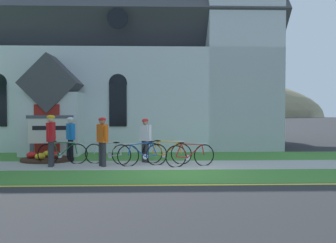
{
  "coord_description": "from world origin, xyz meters",
  "views": [
    {
      "loc": [
        -0.77,
        -12.19,
        1.94
      ],
      "look_at": [
        -0.23,
        2.85,
        1.45
      ],
      "focal_mm": 42.97,
      "sensor_mm": 36.0,
      "label": 1
    }
  ],
  "objects_px": {
    "bicycle_red": "(62,153)",
    "cyclist_in_yellow_jersey": "(102,138)",
    "bicycle_green": "(108,153)",
    "cyclist_in_red_jersey": "(51,136)",
    "roadside_conifer": "(245,63)",
    "bicycle_white": "(166,153)",
    "bicycle_blue": "(190,155)",
    "church_sign": "(50,131)",
    "bicycle_silver": "(143,154)",
    "cyclist_in_orange_jersey": "(71,136)",
    "cyclist_in_green_jersey": "(145,137)"
  },
  "relations": [
    {
      "from": "cyclist_in_red_jersey",
      "to": "roadside_conifer",
      "type": "xyz_separation_m",
      "value": [
        8.63,
        9.6,
        3.52
      ]
    },
    {
      "from": "cyclist_in_orange_jersey",
      "to": "cyclist_in_yellow_jersey",
      "type": "height_order",
      "value": "cyclist_in_yellow_jersey"
    },
    {
      "from": "bicycle_green",
      "to": "cyclist_in_orange_jersey",
      "type": "relative_size",
      "value": 1.03
    },
    {
      "from": "bicycle_red",
      "to": "bicycle_white",
      "type": "bearing_deg",
      "value": -0.87
    },
    {
      "from": "bicycle_silver",
      "to": "cyclist_in_yellow_jersey",
      "type": "xyz_separation_m",
      "value": [
        -1.34,
        -0.13,
        0.57
      ]
    },
    {
      "from": "cyclist_in_red_jersey",
      "to": "roadside_conifer",
      "type": "height_order",
      "value": "roadside_conifer"
    },
    {
      "from": "cyclist_in_red_jersey",
      "to": "roadside_conifer",
      "type": "distance_m",
      "value": 13.38
    },
    {
      "from": "bicycle_red",
      "to": "cyclist_in_yellow_jersey",
      "type": "xyz_separation_m",
      "value": [
        1.48,
        -0.71,
        0.58
      ]
    },
    {
      "from": "bicycle_green",
      "to": "bicycle_silver",
      "type": "distance_m",
      "value": 1.32
    },
    {
      "from": "cyclist_in_orange_jersey",
      "to": "bicycle_green",
      "type": "bearing_deg",
      "value": -26.13
    },
    {
      "from": "cyclist_in_red_jersey",
      "to": "bicycle_blue",
      "type": "bearing_deg",
      "value": -1.45
    },
    {
      "from": "bicycle_green",
      "to": "roadside_conifer",
      "type": "distance_m",
      "value": 12.06
    },
    {
      "from": "church_sign",
      "to": "bicycle_green",
      "type": "bearing_deg",
      "value": -30.44
    },
    {
      "from": "church_sign",
      "to": "cyclist_in_orange_jersey",
      "type": "distance_m",
      "value": 1.14
    },
    {
      "from": "cyclist_in_orange_jersey",
      "to": "roadside_conifer",
      "type": "relative_size",
      "value": 0.22
    },
    {
      "from": "bicycle_red",
      "to": "cyclist_in_green_jersey",
      "type": "distance_m",
      "value": 2.94
    },
    {
      "from": "bicycle_blue",
      "to": "cyclist_in_green_jersey",
      "type": "height_order",
      "value": "cyclist_in_green_jersey"
    },
    {
      "from": "bicycle_blue",
      "to": "cyclist_in_orange_jersey",
      "type": "xyz_separation_m",
      "value": [
        -4.23,
        1.39,
        0.56
      ]
    },
    {
      "from": "bicycle_blue",
      "to": "cyclist_in_red_jersey",
      "type": "xyz_separation_m",
      "value": [
        -4.61,
        0.12,
        0.63
      ]
    },
    {
      "from": "bicycle_white",
      "to": "cyclist_in_red_jersey",
      "type": "bearing_deg",
      "value": -170.96
    },
    {
      "from": "roadside_conifer",
      "to": "bicycle_blue",
      "type": "bearing_deg",
      "value": -112.47
    },
    {
      "from": "bicycle_silver",
      "to": "cyclist_in_green_jersey",
      "type": "relative_size",
      "value": 1.07
    },
    {
      "from": "church_sign",
      "to": "bicycle_silver",
      "type": "relative_size",
      "value": 1.03
    },
    {
      "from": "bicycle_red",
      "to": "bicycle_white",
      "type": "height_order",
      "value": "bicycle_white"
    },
    {
      "from": "cyclist_in_orange_jersey",
      "to": "cyclist_in_yellow_jersey",
      "type": "relative_size",
      "value": 0.99
    },
    {
      "from": "bicycle_green",
      "to": "bicycle_blue",
      "type": "relative_size",
      "value": 0.99
    },
    {
      "from": "church_sign",
      "to": "bicycle_white",
      "type": "xyz_separation_m",
      "value": [
        4.38,
        -1.34,
        -0.7
      ]
    },
    {
      "from": "cyclist_in_yellow_jersey",
      "to": "roadside_conifer",
      "type": "xyz_separation_m",
      "value": [
        6.93,
        9.64,
        3.57
      ]
    },
    {
      "from": "bicycle_blue",
      "to": "cyclist_in_green_jersey",
      "type": "relative_size",
      "value": 1.07
    },
    {
      "from": "cyclist_in_yellow_jersey",
      "to": "cyclist_in_red_jersey",
      "type": "height_order",
      "value": "cyclist_in_red_jersey"
    },
    {
      "from": "bicycle_silver",
      "to": "cyclist_in_yellow_jersey",
      "type": "bearing_deg",
      "value": -174.33
    },
    {
      "from": "cyclist_in_yellow_jersey",
      "to": "bicycle_green",
      "type": "bearing_deg",
      "value": 79.63
    },
    {
      "from": "church_sign",
      "to": "bicycle_white",
      "type": "distance_m",
      "value": 4.63
    },
    {
      "from": "bicycle_green",
      "to": "cyclist_in_green_jersey",
      "type": "height_order",
      "value": "cyclist_in_green_jersey"
    },
    {
      "from": "cyclist_in_yellow_jersey",
      "to": "bicycle_silver",
      "type": "bearing_deg",
      "value": 5.67
    },
    {
      "from": "church_sign",
      "to": "bicycle_green",
      "type": "xyz_separation_m",
      "value": [
        2.34,
        -1.37,
        -0.71
      ]
    },
    {
      "from": "bicycle_green",
      "to": "church_sign",
      "type": "bearing_deg",
      "value": 149.56
    },
    {
      "from": "bicycle_white",
      "to": "cyclist_in_red_jersey",
      "type": "xyz_separation_m",
      "value": [
        -3.85,
        -0.61,
        0.63
      ]
    },
    {
      "from": "cyclist_in_yellow_jersey",
      "to": "roadside_conifer",
      "type": "bearing_deg",
      "value": 54.28
    },
    {
      "from": "bicycle_green",
      "to": "roadside_conifer",
      "type": "xyz_separation_m",
      "value": [
        6.82,
        9.03,
        4.16
      ]
    },
    {
      "from": "cyclist_in_orange_jersey",
      "to": "cyclist_in_red_jersey",
      "type": "height_order",
      "value": "cyclist_in_red_jersey"
    },
    {
      "from": "bicycle_green",
      "to": "cyclist_in_red_jersey",
      "type": "relative_size",
      "value": 0.97
    },
    {
      "from": "cyclist_in_orange_jersey",
      "to": "cyclist_in_green_jersey",
      "type": "height_order",
      "value": "cyclist_in_orange_jersey"
    },
    {
      "from": "bicycle_red",
      "to": "bicycle_green",
      "type": "bearing_deg",
      "value": -3.31
    },
    {
      "from": "bicycle_blue",
      "to": "roadside_conifer",
      "type": "xyz_separation_m",
      "value": [
        4.02,
        9.72,
        4.15
      ]
    },
    {
      "from": "bicycle_green",
      "to": "bicycle_silver",
      "type": "bearing_deg",
      "value": -21.41
    },
    {
      "from": "bicycle_blue",
      "to": "church_sign",
      "type": "bearing_deg",
      "value": 158.11
    },
    {
      "from": "cyclist_in_orange_jersey",
      "to": "bicycle_silver",
      "type": "bearing_deg",
      "value": -24.0
    },
    {
      "from": "cyclist_in_orange_jersey",
      "to": "roadside_conifer",
      "type": "bearing_deg",
      "value": 45.27
    },
    {
      "from": "bicycle_silver",
      "to": "cyclist_in_orange_jersey",
      "type": "distance_m",
      "value": 2.96
    }
  ]
}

